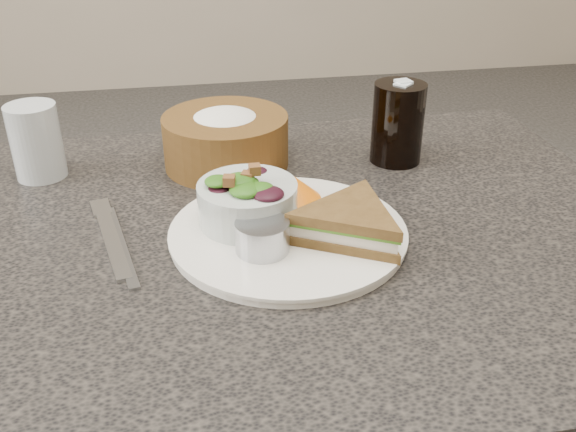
% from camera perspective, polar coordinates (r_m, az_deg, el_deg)
% --- Properties ---
extents(dinner_plate, '(0.28, 0.28, 0.01)m').
position_cam_1_polar(dinner_plate, '(0.76, 0.00, -1.59)').
color(dinner_plate, silver).
rests_on(dinner_plate, dining_table).
extents(sandwich, '(0.21, 0.21, 0.04)m').
position_cam_1_polar(sandwich, '(0.73, 5.53, -0.64)').
color(sandwich, brown).
rests_on(sandwich, dinner_plate).
extents(salad_bowl, '(0.15, 0.15, 0.07)m').
position_cam_1_polar(salad_bowl, '(0.76, -3.63, 1.77)').
color(salad_bowl, '#B1BBB6').
rests_on(salad_bowl, dinner_plate).
extents(dressing_ramekin, '(0.07, 0.07, 0.04)m').
position_cam_1_polar(dressing_ramekin, '(0.71, -2.30, -1.85)').
color(dressing_ramekin, '#A2A5AD').
rests_on(dressing_ramekin, dinner_plate).
extents(orange_wedge, '(0.10, 0.10, 0.03)m').
position_cam_1_polar(orange_wedge, '(0.82, 0.50, 2.57)').
color(orange_wedge, orange).
rests_on(orange_wedge, dinner_plate).
extents(fork, '(0.05, 0.18, 0.00)m').
position_cam_1_polar(fork, '(0.78, -15.38, -2.13)').
color(fork, '#B1B3B5').
rests_on(fork, dining_table).
extents(knife, '(0.05, 0.19, 0.00)m').
position_cam_1_polar(knife, '(0.77, -14.65, -2.53)').
color(knife, '#9DA1A7').
rests_on(knife, dining_table).
extents(bread_basket, '(0.19, 0.19, 0.10)m').
position_cam_1_polar(bread_basket, '(0.93, -5.57, 7.44)').
color(bread_basket, brown).
rests_on(bread_basket, dining_table).
extents(cola_glass, '(0.09, 0.09, 0.13)m').
position_cam_1_polar(cola_glass, '(0.95, 9.76, 8.48)').
color(cola_glass, black).
rests_on(cola_glass, dining_table).
extents(water_glass, '(0.07, 0.07, 0.10)m').
position_cam_1_polar(water_glass, '(0.96, -21.48, 6.19)').
color(water_glass, '#B1B9BD').
rests_on(water_glass, dining_table).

